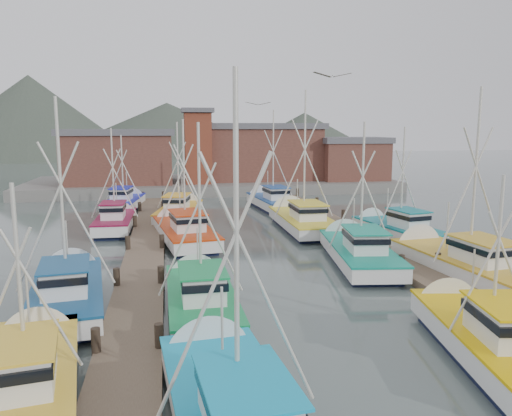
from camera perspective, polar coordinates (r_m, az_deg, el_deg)
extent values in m
plane|color=#455350|center=(26.54, 2.45, -7.37)|extent=(260.00, 260.00, 0.00)
cube|color=brown|center=(29.77, -12.61, -5.36)|extent=(2.20, 46.00, 0.40)
cylinder|color=black|center=(17.50, -17.78, -15.22)|extent=(0.30, 0.30, 1.50)
cylinder|color=black|center=(24.02, -15.61, -8.38)|extent=(0.30, 0.30, 1.50)
cylinder|color=black|center=(30.75, -14.42, -4.49)|extent=(0.30, 0.30, 1.50)
cylinder|color=black|center=(37.57, -13.66, -2.00)|extent=(0.30, 0.30, 1.50)
cylinder|color=black|center=(44.45, -13.14, -0.28)|extent=(0.30, 0.30, 1.50)
cylinder|color=black|center=(51.37, -12.76, 0.98)|extent=(0.30, 0.30, 1.50)
cylinder|color=black|center=(17.34, -10.98, -15.17)|extent=(0.30, 0.30, 1.50)
cylinder|color=black|center=(23.90, -10.79, -8.28)|extent=(0.30, 0.30, 1.50)
cylinder|color=black|center=(30.65, -10.68, -4.39)|extent=(0.30, 0.30, 1.50)
cylinder|color=black|center=(37.50, -10.61, -1.92)|extent=(0.30, 0.30, 1.50)
cylinder|color=black|center=(44.39, -10.57, -0.20)|extent=(0.30, 0.30, 1.50)
cylinder|color=black|center=(51.31, -10.53, 1.05)|extent=(0.30, 0.30, 1.50)
cube|color=brown|center=(32.30, 13.11, -4.24)|extent=(2.20, 46.00, 0.40)
cylinder|color=black|center=(20.86, 24.96, -11.62)|extent=(0.30, 0.30, 1.50)
cylinder|color=black|center=(26.56, 16.26, -6.71)|extent=(0.30, 0.30, 1.50)
cylinder|color=black|center=(32.77, 10.83, -3.52)|extent=(0.30, 0.30, 1.50)
cylinder|color=black|center=(39.25, 7.19, -1.34)|extent=(0.30, 0.30, 1.50)
cylinder|color=black|center=(45.88, 4.59, 0.22)|extent=(0.30, 0.30, 1.50)
cylinder|color=black|center=(52.61, 2.65, 1.39)|extent=(0.30, 0.30, 1.50)
cylinder|color=black|center=(27.50, 20.02, -6.37)|extent=(0.30, 0.30, 1.50)
cylinder|color=black|center=(33.53, 14.03, -3.34)|extent=(0.30, 0.30, 1.50)
cylinder|color=black|center=(39.89, 9.93, -1.23)|extent=(0.30, 0.30, 1.50)
cylinder|color=black|center=(46.43, 6.98, 0.29)|extent=(0.30, 0.30, 1.50)
cylinder|color=black|center=(53.09, 4.76, 1.44)|extent=(0.30, 0.30, 1.50)
cube|color=slate|center=(62.46, -4.98, 2.73)|extent=(44.00, 16.00, 1.20)
cube|color=brown|center=(60.17, -15.38, 5.40)|extent=(12.00, 8.00, 5.50)
cube|color=#5A595E|center=(60.06, -15.51, 8.35)|extent=(12.72, 8.48, 0.70)
cube|color=brown|center=(62.98, 0.45, 6.19)|extent=(14.00, 9.00, 6.20)
cube|color=#5A595E|center=(62.90, 0.45, 9.33)|extent=(14.84, 9.54, 0.70)
cube|color=brown|center=(63.15, 10.86, 5.27)|extent=(8.00, 6.00, 4.50)
cube|color=#5A595E|center=(63.03, 10.93, 7.63)|extent=(8.48, 6.36, 0.70)
cube|color=brown|center=(57.98, -6.66, 6.77)|extent=(3.00, 3.00, 8.00)
cube|color=#5A595E|center=(57.96, -6.74, 10.97)|extent=(3.60, 3.60, 0.50)
cone|color=#434D40|center=(144.19, -24.08, 5.36)|extent=(110.00, 110.00, 42.00)
cone|color=#434D40|center=(155.00, -10.01, 6.22)|extent=(140.00, 140.00, 30.00)
cone|color=#434D40|center=(150.59, 5.50, 6.23)|extent=(90.00, 90.00, 24.00)
cube|color=#0C9CC6|center=(12.67, -2.32, -21.53)|extent=(3.63, 8.82, 0.10)
cone|color=white|center=(16.62, -5.79, -15.79)|extent=(2.75, 1.34, 2.66)
cube|color=white|center=(11.52, -1.10, -21.60)|extent=(1.95, 2.70, 1.10)
cube|color=black|center=(11.41, -1.10, -20.61)|extent=(2.08, 2.97, 0.28)
cube|color=#0C9CC6|center=(11.23, -1.11, -19.02)|extent=(2.21, 3.15, 0.07)
cylinder|color=beige|center=(11.04, -2.25, -4.42)|extent=(0.13, 0.13, 7.71)
cylinder|color=beige|center=(11.18, -4.97, -9.10)|extent=(2.74, 0.34, 6.02)
cylinder|color=beige|center=(11.42, 0.47, -8.68)|extent=(2.74, 0.34, 6.02)
cylinder|color=beige|center=(13.46, -3.89, -13.80)|extent=(0.08, 0.08, 2.38)
cube|color=#0F1633|center=(18.73, 24.88, -15.32)|extent=(3.31, 7.14, 0.70)
cube|color=white|center=(18.48, 25.02, -13.48)|extent=(3.76, 8.11, 0.80)
cube|color=#EBBB02|center=(18.34, 25.10, -12.38)|extent=(3.85, 8.20, 0.10)
cone|color=white|center=(21.86, 20.49, -10.11)|extent=(2.58, 1.48, 2.44)
cube|color=white|center=(17.37, 26.60, -11.69)|extent=(1.93, 2.56, 1.10)
cube|color=black|center=(17.29, 26.66, -10.97)|extent=(2.07, 2.81, 0.28)
cube|color=#EBBB02|center=(17.18, 26.74, -9.84)|extent=(2.19, 2.98, 0.07)
cylinder|color=beige|center=(17.48, 25.89, -4.79)|extent=(0.12, 0.12, 5.02)
cylinder|color=beige|center=(17.40, 24.27, -6.74)|extent=(1.80, 0.37, 3.93)
cylinder|color=beige|center=(17.85, 27.19, -6.56)|extent=(1.80, 0.37, 3.93)
cylinder|color=beige|center=(19.16, 23.51, -7.51)|extent=(0.07, 0.07, 2.18)
cube|color=#0F1633|center=(15.90, -24.44, -19.84)|extent=(3.19, 6.93, 0.70)
cube|color=white|center=(15.60, -24.61, -17.74)|extent=(3.62, 7.87, 0.80)
cube|color=yellow|center=(15.44, -24.71, -16.48)|extent=(3.71, 7.96, 0.10)
cone|color=white|center=(19.11, -23.54, -13.11)|extent=(2.51, 1.46, 2.36)
cube|color=white|center=(14.38, -25.20, -15.96)|extent=(1.87, 2.49, 1.10)
cube|color=black|center=(14.29, -25.27, -15.12)|extent=(2.00, 2.73, 0.28)
cube|color=yellow|center=(14.15, -25.37, -13.78)|extent=(2.12, 2.89, 0.07)
cylinder|color=beige|center=(14.41, -25.44, -7.48)|extent=(0.13, 0.13, 5.08)
cylinder|color=beige|center=(14.53, -23.21, -9.66)|extent=(1.82, 0.37, 3.98)
cylinder|color=beige|center=(16.25, -24.56, -10.54)|extent=(0.08, 0.08, 2.27)
cube|color=#0F1633|center=(20.70, -6.27, -12.13)|extent=(2.31, 6.89, 0.70)
cube|color=white|center=(20.47, -6.30, -10.43)|extent=(2.63, 7.83, 0.80)
cube|color=#118E47|center=(20.35, -6.32, -9.43)|extent=(2.70, 7.91, 0.10)
cone|color=white|center=(24.22, -7.05, -7.71)|extent=(2.45, 1.13, 2.44)
cube|color=white|center=(19.29, -6.13, -8.70)|extent=(1.60, 2.36, 1.10)
cube|color=black|center=(19.22, -6.14, -8.04)|extent=(1.70, 2.59, 0.28)
cube|color=#118E47|center=(19.11, -6.16, -7.01)|extent=(1.81, 2.75, 0.07)
cylinder|color=beige|center=(19.39, -6.46, -0.15)|extent=(0.11, 0.11, 6.66)
cylinder|color=beige|center=(19.50, -7.88, -2.46)|extent=(2.38, 0.11, 5.20)
cylinder|color=beige|center=(19.58, -4.96, -2.37)|extent=(2.38, 0.11, 5.20)
cylinder|color=beige|center=(21.35, -6.68, -5.13)|extent=(0.06, 0.06, 2.18)
cube|color=#0F1633|center=(28.43, 11.69, -6.33)|extent=(3.55, 8.00, 0.70)
cube|color=white|center=(28.27, 11.73, -5.06)|extent=(4.03, 9.10, 0.80)
cube|color=#0D8F74|center=(28.18, 11.75, -4.31)|extent=(4.13, 9.19, 0.10)
cone|color=white|center=(32.47, 9.85, -3.43)|extent=(2.87, 1.46, 2.75)
cube|color=white|center=(27.06, 12.33, -3.65)|extent=(2.12, 2.85, 1.10)
cube|color=black|center=(27.01, 12.35, -3.17)|extent=(2.27, 3.13, 0.28)
cube|color=#0D8F74|center=(26.94, 12.38, -2.42)|extent=(2.40, 3.32, 0.07)
cylinder|color=beige|center=(27.43, 12.07, 2.55)|extent=(0.14, 0.14, 6.78)
cylinder|color=beige|center=(27.40, 10.88, 0.90)|extent=(2.42, 0.42, 5.30)
cylinder|color=beige|center=(27.67, 13.15, 0.91)|extent=(2.42, 0.42, 5.30)
cylinder|color=beige|center=(29.43, 11.09, -1.29)|extent=(0.08, 0.08, 2.45)
cube|color=#0F1633|center=(22.70, -20.62, -10.73)|extent=(3.32, 7.54, 0.70)
cube|color=white|center=(22.50, -20.72, -9.17)|extent=(3.77, 8.56, 0.80)
cube|color=navy|center=(22.39, -20.77, -8.25)|extent=(3.86, 8.66, 0.10)
cone|color=white|center=(26.50, -20.29, -6.73)|extent=(2.71, 1.43, 2.58)
cube|color=white|center=(21.27, -20.98, -7.56)|extent=(1.98, 2.68, 1.10)
cube|color=black|center=(21.21, -21.02, -6.96)|extent=(2.12, 2.94, 0.28)
cube|color=navy|center=(21.12, -21.07, -6.02)|extent=(2.25, 3.12, 0.07)
cylinder|color=beige|center=(21.43, -21.37, 1.51)|extent=(0.14, 0.14, 7.66)
cylinder|color=beige|center=(21.60, -22.74, -0.93)|extent=(2.72, 0.46, 5.98)
cylinder|color=beige|center=(21.53, -19.72, -0.79)|extent=(2.72, 0.46, 5.98)
cylinder|color=beige|center=(23.51, -20.77, -4.34)|extent=(0.08, 0.08, 2.48)
cube|color=#0F1633|center=(27.76, 22.85, -7.25)|extent=(3.53, 8.40, 0.70)
cube|color=white|center=(27.59, 22.93, -5.95)|extent=(4.01, 9.55, 0.80)
cube|color=gold|center=(27.50, 22.98, -5.19)|extent=(4.11, 9.65, 0.10)
cone|color=white|center=(31.23, 17.56, -4.23)|extent=(3.03, 1.40, 2.93)
cube|color=white|center=(26.55, 24.57, -4.52)|extent=(2.18, 2.97, 1.10)
cube|color=black|center=(26.50, 24.60, -4.04)|extent=(2.33, 3.26, 0.28)
cube|color=gold|center=(26.42, 24.65, -3.28)|extent=(2.47, 3.45, 0.07)
cylinder|color=beige|center=(26.68, 23.79, 3.55)|extent=(0.15, 0.15, 8.40)
cylinder|color=beige|center=(26.39, 22.62, 1.41)|extent=(2.99, 0.42, 6.56)
cylinder|color=beige|center=(27.19, 24.67, 1.48)|extent=(2.99, 0.42, 6.56)
cylinder|color=beige|center=(28.52, 21.03, -2.06)|extent=(0.09, 0.09, 2.72)
cube|color=#0F1633|center=(33.52, -8.11, -3.86)|extent=(3.74, 8.27, 0.70)
cube|color=white|center=(33.38, -8.13, -2.78)|extent=(4.25, 9.40, 0.80)
cube|color=#BE3108|center=(33.30, -8.15, -2.14)|extent=(4.35, 9.50, 0.10)
cone|color=white|center=(37.79, -9.40, -1.64)|extent=(2.96, 1.51, 2.83)
cube|color=white|center=(32.14, -7.82, -1.50)|extent=(2.21, 2.96, 1.10)
cube|color=black|center=(32.10, -7.82, -1.10)|extent=(2.37, 3.24, 0.28)
cube|color=#BE3108|center=(32.04, -7.84, -0.47)|extent=(2.51, 3.44, 0.07)
cylinder|color=beige|center=(32.62, -8.23, 3.88)|extent=(0.14, 0.14, 7.00)
cylinder|color=beige|center=(32.61, -9.20, 2.40)|extent=(2.49, 0.46, 5.47)
cylinder|color=beige|center=(32.82, -7.20, 2.48)|extent=(2.49, 0.46, 5.47)
cylinder|color=beige|center=(34.67, -8.69, 0.34)|extent=(0.08, 0.08, 2.53)
cube|color=#0F1633|center=(37.30, 5.37, -2.48)|extent=(2.78, 8.52, 0.70)
cube|color=white|center=(37.18, 5.39, -1.50)|extent=(3.16, 9.68, 0.80)
cube|color=yellow|center=(37.11, 5.40, -0.92)|extent=(3.25, 9.78, 0.10)
cone|color=white|center=(41.81, 3.62, -0.50)|extent=(3.03, 1.10, 3.02)
cube|color=white|center=(35.91, 5.91, -0.35)|extent=(1.96, 2.90, 1.10)
cube|color=black|center=(35.87, 5.91, 0.02)|extent=(2.08, 3.19, 0.28)
cube|color=yellow|center=(35.82, 5.92, 0.58)|extent=(2.21, 3.39, 0.07)
cylinder|color=beige|center=(36.40, 5.59, 6.13)|extent=(0.14, 0.14, 9.11)
cylinder|color=beige|center=(36.31, 4.62, 4.45)|extent=(3.24, 0.10, 7.12)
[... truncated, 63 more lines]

